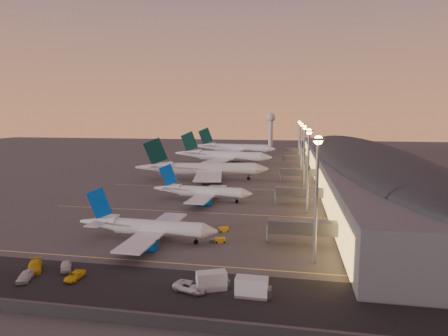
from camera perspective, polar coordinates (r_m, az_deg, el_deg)
ground at (r=122.27m, az=-4.72°, el=-6.11°), size 700.00×700.00×0.00m
airliner_narrow_south at (r=92.27m, az=-11.67°, el=-8.86°), size 34.98×31.17×12.53m
airliner_narrow_north at (r=131.43m, az=-3.36°, el=-3.62°), size 35.95×32.13×12.85m
airliner_wide_near at (r=173.82m, az=-3.31°, el=-0.18°), size 61.85×57.06×19.84m
airliner_wide_mid at (r=230.18m, az=-0.31°, el=1.85°), size 62.77×57.78×20.11m
airliner_wide_far at (r=284.93m, az=1.45°, el=3.06°), size 64.93×59.65×20.78m
terminal_building at (r=190.64m, az=19.55°, el=1.21°), size 56.35×255.00×17.46m
light_masts at (r=179.98m, az=11.90°, el=3.93°), size 2.20×217.20×25.90m
radar_tower at (r=375.16m, az=7.14°, el=6.71°), size 9.00×9.00×32.50m
service_lane at (r=72.54m, az=-16.73°, el=-16.54°), size 260.00×16.00×0.01m
lane_markings at (r=160.34m, az=-1.02°, el=-2.70°), size 90.00×180.36×0.00m
fence at (r=62.80m, az=-22.03°, el=-19.83°), size 124.00×0.12×2.00m
baggage_tug_a at (r=90.02m, az=-0.88°, el=-10.95°), size 3.91×2.33×1.09m
baggage_tug_b at (r=97.77m, az=-0.34°, el=-9.39°), size 3.98×3.21×1.13m
catering_truck_a at (r=67.19m, az=-1.65°, el=-16.85°), size 6.06×4.16×3.18m
catering_truck_b at (r=64.86m, az=4.52°, el=-17.76°), size 5.96×2.46×3.32m
service_van_a at (r=79.27m, az=-28.05°, el=-14.35°), size 3.37×5.27×1.67m
service_van_b at (r=83.03m, az=-26.88°, el=-13.23°), size 5.36×6.38×1.75m
service_van_c at (r=80.78m, az=-22.96°, el=-13.61°), size 4.22×5.20×1.67m
service_van_d at (r=76.21m, az=-21.78°, el=-15.00°), size 2.37×4.90×1.34m
service_van_e at (r=67.05m, az=-5.16°, el=-17.55°), size 6.54×4.38×1.67m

